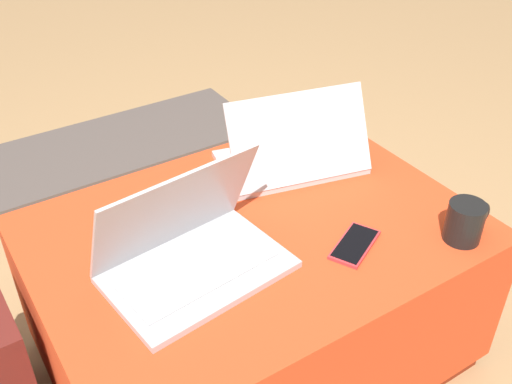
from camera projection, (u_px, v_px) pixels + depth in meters
ground_plane at (255, 354)px, 1.69m from camera, size 14.00×14.00×0.00m
ottoman at (254, 295)px, 1.56m from camera, size 1.03×0.76×0.45m
laptop_near at (190, 250)px, 1.28m from camera, size 0.41×0.30×0.25m
laptop_far at (293, 154)px, 1.61m from camera, size 0.42×0.32×0.23m
cell_phone at (355, 244)px, 1.37m from camera, size 0.16×0.13×0.01m
coffee_mug at (466, 221)px, 1.37m from camera, size 0.12×0.09×0.10m
fireplace_hearth at (96, 152)px, 2.54m from camera, size 1.40×0.50×0.04m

